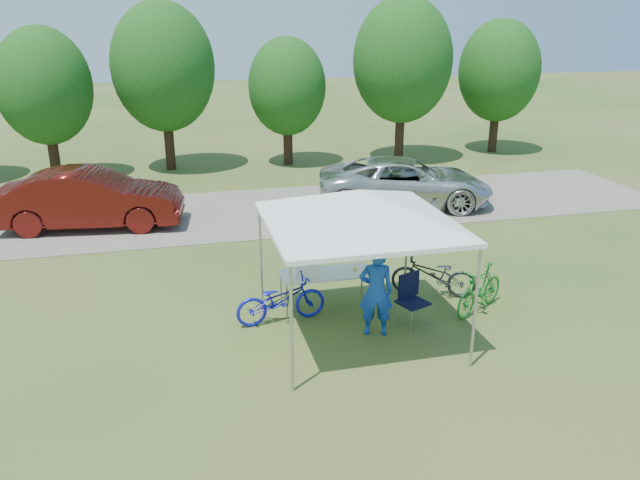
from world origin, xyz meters
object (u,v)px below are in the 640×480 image
at_px(cyclist, 376,291).
at_px(bike_green, 480,289).
at_px(folding_table, 326,275).
at_px(bike_blue, 281,300).
at_px(bike_dark, 434,275).
at_px(cooler, 306,265).
at_px(sedan, 91,199).
at_px(folding_chair, 411,295).
at_px(minivan, 405,182).

relative_size(cyclist, bike_green, 1.08).
height_order(folding_table, bike_blue, bike_blue).
xyz_separation_m(cyclist, bike_dark, (1.70, 1.29, -0.39)).
distance_m(folding_table, bike_green, 3.01).
bearing_deg(folding_table, bike_blue, -157.02).
distance_m(cyclist, bike_blue, 1.84).
height_order(cooler, sedan, sedan).
relative_size(cooler, bike_blue, 0.30).
bearing_deg(folding_chair, bike_dark, 27.04).
relative_size(cooler, bike_dark, 0.30).
bearing_deg(bike_dark, folding_table, -63.93).
xyz_separation_m(folding_chair, sedan, (-6.33, 7.40, 0.25)).
xyz_separation_m(cooler, bike_dark, (2.69, -0.01, -0.47)).
bearing_deg(minivan, bike_blue, 157.40).
bearing_deg(bike_dark, minivan, -169.70).
height_order(cooler, bike_dark, cooler).
relative_size(folding_chair, bike_blue, 0.56).
relative_size(folding_table, bike_blue, 1.04).
bearing_deg(bike_dark, cyclist, -26.45).
height_order(folding_table, bike_dark, bike_dark).
bearing_deg(sedan, cooler, -137.64).
bearing_deg(folding_table, cooler, 180.00).
bearing_deg(sedan, bike_green, -126.16).
height_order(folding_chair, cyclist, cyclist).
height_order(folding_table, bike_green, bike_green).
relative_size(folding_table, bike_green, 1.14).
distance_m(bike_green, bike_dark, 1.07).
distance_m(cooler, bike_green, 3.42).
distance_m(folding_chair, bike_blue, 2.43).
height_order(cyclist, bike_dark, cyclist).
xyz_separation_m(cooler, sedan, (-4.55, 6.38, -0.11)).
bearing_deg(minivan, bike_dark, 178.47).
bearing_deg(bike_green, folding_table, -139.56).
bearing_deg(bike_dark, sedan, -105.08).
relative_size(folding_chair, sedan, 0.20).
height_order(folding_chair, cooler, cooler).
relative_size(folding_chair, bike_dark, 0.56).
height_order(bike_green, sedan, sedan).
bearing_deg(folding_table, folding_chair, -36.79).
xyz_separation_m(bike_blue, minivan, (5.08, 6.72, 0.29)).
relative_size(folding_chair, cooler, 1.83).
distance_m(cooler, sedan, 7.84).
xyz_separation_m(cyclist, sedan, (-5.55, 7.68, -0.03)).
distance_m(folding_table, folding_chair, 1.72).
distance_m(bike_blue, bike_green, 3.87).
height_order(bike_green, bike_dark, bike_green).
distance_m(cyclist, sedan, 9.47).
xyz_separation_m(bike_blue, sedan, (-3.98, 6.79, 0.36)).
bearing_deg(bike_dark, cooler, -63.89).
bearing_deg(folding_table, bike_green, -17.63).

